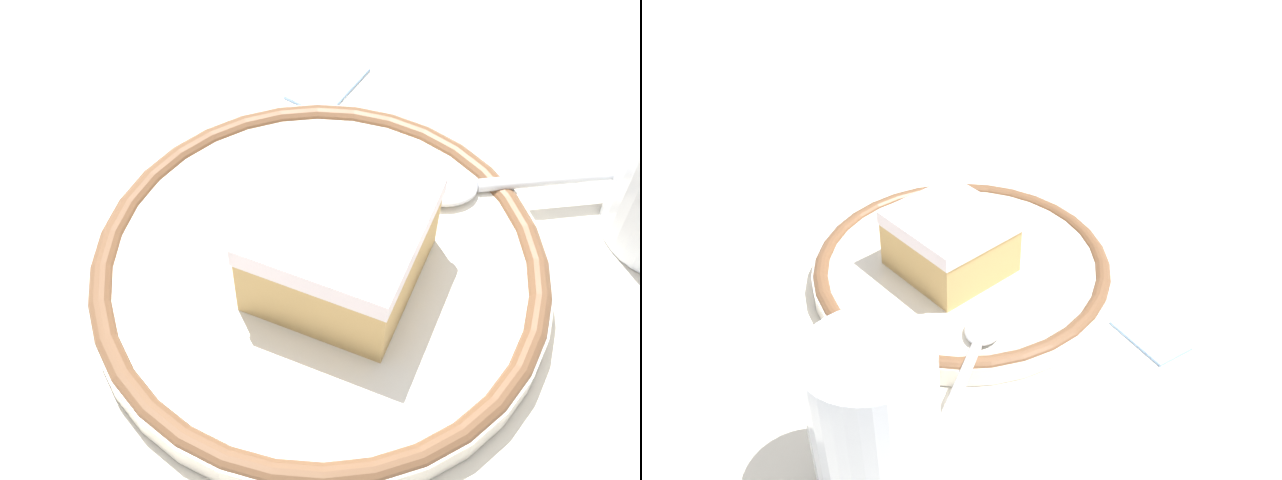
% 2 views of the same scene
% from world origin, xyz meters
% --- Properties ---
extents(ground_plane, '(2.40, 2.40, 0.00)m').
position_xyz_m(ground_plane, '(0.00, 0.00, 0.00)').
color(ground_plane, '#B7B2A8').
extents(placemat, '(0.55, 0.36, 0.00)m').
position_xyz_m(placemat, '(0.00, 0.00, 0.00)').
color(placemat, beige).
rests_on(placemat, ground_plane).
extents(plate, '(0.23, 0.23, 0.02)m').
position_xyz_m(plate, '(0.03, 0.03, 0.01)').
color(plate, silver).
rests_on(plate, placemat).
extents(cake_slice, '(0.10, 0.10, 0.05)m').
position_xyz_m(cake_slice, '(0.03, 0.02, 0.04)').
color(cake_slice, tan).
rests_on(cake_slice, plate).
extents(spoon, '(0.12, 0.10, 0.01)m').
position_xyz_m(spoon, '(0.13, -0.01, 0.02)').
color(spoon, silver).
rests_on(spoon, plate).
extents(cup, '(0.07, 0.07, 0.10)m').
position_xyz_m(cup, '(0.18, -0.08, 0.04)').
color(cup, silver).
rests_on(cup, placemat).
extents(sugar_packet, '(0.05, 0.04, 0.01)m').
position_xyz_m(sugar_packet, '(0.14, 0.12, 0.00)').
color(sugar_packet, '#8CB2E0').
rests_on(sugar_packet, placemat).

